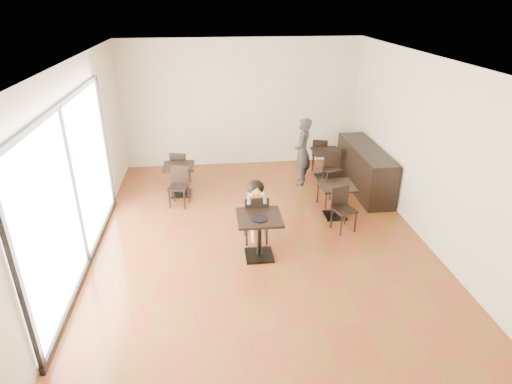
{
  "coord_description": "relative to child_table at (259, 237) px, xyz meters",
  "views": [
    {
      "loc": [
        -0.82,
        -6.75,
        4.14
      ],
      "look_at": [
        -0.08,
        -0.04,
        1.0
      ],
      "focal_mm": 30.0,
      "sensor_mm": 36.0,
      "label": 1
    }
  ],
  "objects": [
    {
      "name": "floor",
      "position": [
        0.08,
        0.54,
        -0.39
      ],
      "size": [
        6.0,
        8.0,
        0.01
      ],
      "primitive_type": "cube",
      "color": "brown",
      "rests_on": "ground"
    },
    {
      "name": "ceiling",
      "position": [
        0.08,
        0.54,
        2.81
      ],
      "size": [
        6.0,
        8.0,
        0.01
      ],
      "primitive_type": "cube",
      "color": "white",
      "rests_on": "floor"
    },
    {
      "name": "wall_back",
      "position": [
        0.08,
        4.54,
        1.21
      ],
      "size": [
        6.0,
        0.01,
        3.2
      ],
      "primitive_type": "cube",
      "color": "silver",
      "rests_on": "floor"
    },
    {
      "name": "wall_front",
      "position": [
        0.08,
        -3.46,
        1.21
      ],
      "size": [
        6.0,
        0.01,
        3.2
      ],
      "primitive_type": "cube",
      "color": "silver",
      "rests_on": "floor"
    },
    {
      "name": "wall_left",
      "position": [
        -2.92,
        0.54,
        1.21
      ],
      "size": [
        0.01,
        8.0,
        3.2
      ],
      "primitive_type": "cube",
      "color": "silver",
      "rests_on": "floor"
    },
    {
      "name": "wall_right",
      "position": [
        3.08,
        0.54,
        1.21
      ],
      "size": [
        0.01,
        8.0,
        3.2
      ],
      "primitive_type": "cube",
      "color": "silver",
      "rests_on": "floor"
    },
    {
      "name": "storefront_window",
      "position": [
        -2.89,
        0.04,
        1.01
      ],
      "size": [
        0.04,
        4.5,
        2.6
      ],
      "primitive_type": "cube",
      "color": "white",
      "rests_on": "floor"
    },
    {
      "name": "child_table",
      "position": [
        0.0,
        0.0,
        0.0
      ],
      "size": [
        0.74,
        0.74,
        0.78
      ],
      "primitive_type": null,
      "color": "black",
      "rests_on": "floor"
    },
    {
      "name": "child_chair",
      "position": [
        0.0,
        0.55,
        0.08
      ],
      "size": [
        0.42,
        0.42,
        0.94
      ],
      "primitive_type": null,
      "rotation": [
        0.0,
        0.0,
        3.14
      ],
      "color": "black",
      "rests_on": "floor"
    },
    {
      "name": "child",
      "position": [
        0.0,
        0.55,
        0.2
      ],
      "size": [
        0.42,
        0.59,
        1.19
      ],
      "primitive_type": null,
      "color": "slate",
      "rests_on": "child_chair"
    },
    {
      "name": "plate",
      "position": [
        0.0,
        -0.1,
        0.4
      ],
      "size": [
        0.26,
        0.26,
        0.02
      ],
      "primitive_type": "cylinder",
      "color": "black",
      "rests_on": "child_table"
    },
    {
      "name": "pizza_slice",
      "position": [
        0.0,
        0.36,
        0.64
      ],
      "size": [
        0.28,
        0.21,
        0.06
      ],
      "primitive_type": null,
      "color": "tan",
      "rests_on": "child"
    },
    {
      "name": "adult_patron",
      "position": [
        1.37,
        3.03,
        0.4
      ],
      "size": [
        0.54,
        0.67,
        1.59
      ],
      "primitive_type": "imported",
      "rotation": [
        0.0,
        0.0,
        -1.88
      ],
      "color": "#343337",
      "rests_on": "floor"
    },
    {
      "name": "cafe_table_mid",
      "position": [
        1.71,
        1.29,
        -0.04
      ],
      "size": [
        0.84,
        0.84,
        0.7
      ],
      "primitive_type": null,
      "rotation": [
        0.0,
        0.0,
        0.33
      ],
      "color": "black",
      "rests_on": "floor"
    },
    {
      "name": "cafe_table_left",
      "position": [
        -1.47,
        2.7,
        -0.04
      ],
      "size": [
        0.8,
        0.8,
        0.71
      ],
      "primitive_type": null,
      "rotation": [
        0.0,
        0.0,
        -0.23
      ],
      "color": "black",
      "rests_on": "floor"
    },
    {
      "name": "cafe_table_back",
      "position": [
        2.02,
        3.33,
        -0.05
      ],
      "size": [
        0.82,
        0.82,
        0.69
      ],
      "primitive_type": null,
      "rotation": [
        0.0,
        0.0,
        -0.3
      ],
      "color": "black",
      "rests_on": "floor"
    },
    {
      "name": "chair_mid_a",
      "position": [
        1.71,
        1.84,
        0.03
      ],
      "size": [
        0.48,
        0.48,
        0.85
      ],
      "primitive_type": null,
      "rotation": [
        0.0,
        0.0,
        3.47
      ],
      "color": "black",
      "rests_on": "floor"
    },
    {
      "name": "chair_mid_b",
      "position": [
        1.71,
        0.74,
        0.03
      ],
      "size": [
        0.48,
        0.48,
        0.85
      ],
      "primitive_type": null,
      "rotation": [
        0.0,
        0.0,
        0.33
      ],
      "color": "black",
      "rests_on": "floor"
    },
    {
      "name": "chair_left_a",
      "position": [
        -1.47,
        3.25,
        0.03
      ],
      "size": [
        0.46,
        0.46,
        0.85
      ],
      "primitive_type": null,
      "rotation": [
        0.0,
        0.0,
        2.91
      ],
      "color": "black",
      "rests_on": "floor"
    },
    {
      "name": "chair_left_b",
      "position": [
        -1.47,
        2.15,
        0.03
      ],
      "size": [
        0.46,
        0.46,
        0.85
      ],
      "primitive_type": null,
      "rotation": [
        0.0,
        0.0,
        -0.23
      ],
      "color": "black",
      "rests_on": "floor"
    },
    {
      "name": "chair_back_a",
      "position": [
        2.02,
        3.88,
        0.02
      ],
      "size": [
        0.47,
        0.47,
        0.83
      ],
      "primitive_type": null,
      "rotation": [
        0.0,
        0.0,
        2.84
      ],
      "color": "black",
      "rests_on": "floor"
    },
    {
      "name": "chair_back_b",
      "position": [
        2.02,
        2.78,
        0.02
      ],
      "size": [
        0.47,
        0.47,
        0.83
      ],
      "primitive_type": null,
      "rotation": [
        0.0,
        0.0,
        -0.3
      ],
      "color": "black",
      "rests_on": "floor"
    },
    {
      "name": "service_counter",
      "position": [
        2.73,
        2.54,
        0.11
      ],
      "size": [
        0.6,
        2.4,
        1.0
      ],
      "primitive_type": "cube",
      "color": "black",
      "rests_on": "floor"
    }
  ]
}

